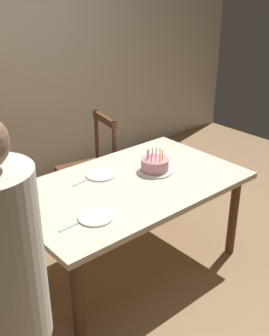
% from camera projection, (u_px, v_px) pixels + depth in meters
% --- Properties ---
extents(ground, '(6.40, 6.40, 0.00)m').
position_uv_depth(ground, '(130.00, 265.00, 3.25)').
color(ground, '#93704C').
extents(back_wall, '(6.40, 0.10, 2.60)m').
position_uv_depth(back_wall, '(5.00, 63.00, 3.97)').
color(back_wall, beige).
rests_on(back_wall, ground).
extents(dining_table, '(1.66, 1.00, 0.73)m').
position_uv_depth(dining_table, '(129.00, 193.00, 2.97)').
color(dining_table, beige).
rests_on(dining_table, ground).
extents(birthday_cake, '(0.28, 0.28, 0.17)m').
position_uv_depth(birthday_cake, '(155.00, 165.00, 3.09)').
color(birthday_cake, silver).
rests_on(birthday_cake, dining_table).
extents(plate_near_celebrant, '(0.22, 0.22, 0.01)m').
position_uv_depth(plate_near_celebrant, '(96.00, 217.00, 2.51)').
color(plate_near_celebrant, white).
rests_on(plate_near_celebrant, dining_table).
extents(plate_far_side, '(0.22, 0.22, 0.01)m').
position_uv_depth(plate_far_side, '(101.00, 175.00, 3.04)').
color(plate_far_side, white).
rests_on(plate_far_side, dining_table).
extents(fork_near_celebrant, '(0.18, 0.03, 0.01)m').
position_uv_depth(fork_near_celebrant, '(72.00, 226.00, 2.43)').
color(fork_near_celebrant, silver).
rests_on(fork_near_celebrant, dining_table).
extents(fork_far_side, '(0.18, 0.04, 0.01)m').
position_uv_depth(fork_far_side, '(83.00, 182.00, 2.95)').
color(fork_far_side, silver).
rests_on(fork_far_side, dining_table).
extents(chair_spindle_back, '(0.52, 0.52, 0.95)m').
position_uv_depth(chair_spindle_back, '(89.00, 171.00, 3.74)').
color(chair_spindle_back, '#56331E').
rests_on(chair_spindle_back, ground).
extents(person_celebrant, '(0.32, 0.32, 1.70)m').
position_uv_depth(person_celebrant, '(6.00, 303.00, 1.52)').
color(person_celebrant, '#262328').
rests_on(person_celebrant, ground).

